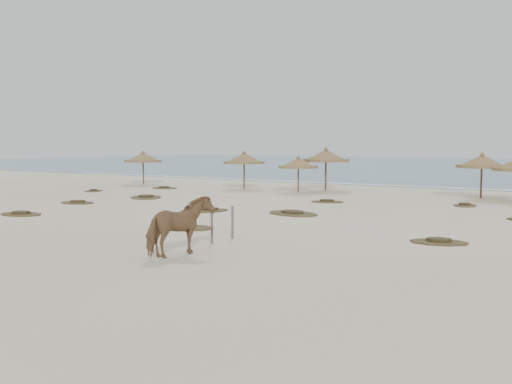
% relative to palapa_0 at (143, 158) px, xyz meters
% --- Properties ---
extents(ground, '(160.00, 160.00, 0.00)m').
position_rel_palapa_0_xyz_m(ground, '(16.61, -16.46, -2.12)').
color(ground, beige).
rests_on(ground, ground).
extents(ocean, '(200.00, 100.00, 0.01)m').
position_rel_palapa_0_xyz_m(ocean, '(16.61, 58.54, -2.12)').
color(ocean, navy).
rests_on(ocean, ground).
extents(foam_line, '(70.00, 0.60, 0.01)m').
position_rel_palapa_0_xyz_m(foam_line, '(16.61, 9.54, -2.12)').
color(foam_line, white).
rests_on(foam_line, ground).
extents(palapa_0, '(3.58, 3.58, 2.73)m').
position_rel_palapa_0_xyz_m(palapa_0, '(0.00, 0.00, 0.00)').
color(palapa_0, brown).
rests_on(palapa_0, ground).
extents(palapa_1, '(3.89, 3.89, 2.78)m').
position_rel_palapa_0_xyz_m(palapa_1, '(9.36, 0.66, 0.04)').
color(palapa_1, brown).
rests_on(palapa_1, ground).
extents(palapa_2, '(4.02, 4.02, 3.04)m').
position_rel_palapa_0_xyz_m(palapa_2, '(14.77, 2.87, 0.24)').
color(palapa_2, brown).
rests_on(palapa_2, ground).
extents(palapa_3, '(3.10, 3.10, 2.47)m').
position_rel_palapa_0_xyz_m(palapa_3, '(14.02, 0.30, -0.20)').
color(palapa_3, brown).
rests_on(palapa_3, ground).
extents(palapa_4, '(3.81, 3.81, 2.77)m').
position_rel_palapa_0_xyz_m(palapa_4, '(25.19, 2.44, 0.03)').
color(palapa_4, brown).
rests_on(palapa_4, ground).
extents(horse, '(1.23, 2.14, 1.71)m').
position_rel_palapa_0_xyz_m(horse, '(22.00, -20.74, -1.27)').
color(horse, brown).
rests_on(horse, ground).
extents(fence_post_near, '(0.11, 0.11, 1.08)m').
position_rel_palapa_0_xyz_m(fence_post_near, '(21.49, -18.61, -1.58)').
color(fence_post_near, brown).
rests_on(fence_post_near, ground).
extents(fence_post_far, '(0.10, 0.10, 1.11)m').
position_rel_palapa_0_xyz_m(fence_post_far, '(21.45, -17.43, -1.57)').
color(fence_post_far, brown).
rests_on(fence_post_far, ground).
extents(scrub_0, '(2.16, 1.47, 0.16)m').
position_rel_palapa_0_xyz_m(scrub_0, '(7.60, -12.66, -2.07)').
color(scrub_0, '#503F23').
rests_on(scrub_0, ground).
extents(scrub_1, '(3.23, 3.30, 0.16)m').
position_rel_palapa_0_xyz_m(scrub_1, '(8.42, -8.27, -2.07)').
color(scrub_1, '#503F23').
rests_on(scrub_1, ground).
extents(scrub_2, '(1.59, 2.06, 0.16)m').
position_rel_palapa_0_xyz_m(scrub_2, '(15.95, -11.60, -2.07)').
color(scrub_2, '#503F23').
rests_on(scrub_2, ground).
extents(scrub_3, '(3.08, 2.45, 0.16)m').
position_rel_palapa_0_xyz_m(scrub_3, '(19.79, -10.44, -2.07)').
color(scrub_3, '#503F23').
rests_on(scrub_3, ground).
extents(scrub_4, '(2.10, 1.65, 0.16)m').
position_rel_palapa_0_xyz_m(scrub_4, '(27.55, -14.50, -2.07)').
color(scrub_4, '#503F23').
rests_on(scrub_4, ground).
extents(scrub_6, '(2.20, 1.48, 0.16)m').
position_rel_palapa_0_xyz_m(scrub_6, '(4.34, -2.26, -2.07)').
color(scrub_6, '#503F23').
rests_on(scrub_6, ground).
extents(scrub_7, '(2.08, 1.68, 0.16)m').
position_rel_palapa_0_xyz_m(scrub_7, '(18.66, -4.69, -2.07)').
color(scrub_7, '#503F23').
rests_on(scrub_7, ground).
extents(scrub_8, '(1.24, 1.64, 0.16)m').
position_rel_palapa_0_xyz_m(scrub_8, '(2.15, -6.90, -2.07)').
color(scrub_8, '#503F23').
rests_on(scrub_8, ground).
extents(scrub_9, '(2.84, 2.36, 0.16)m').
position_rel_palapa_0_xyz_m(scrub_9, '(18.51, -16.61, -2.07)').
color(scrub_9, '#503F23').
rests_on(scrub_9, ground).
extents(scrub_10, '(1.35, 1.86, 0.16)m').
position_rel_palapa_0_xyz_m(scrub_10, '(25.47, -2.46, -2.07)').
color(scrub_10, '#503F23').
rests_on(scrub_10, ground).
extents(scrub_11, '(2.26, 1.55, 0.16)m').
position_rel_palapa_0_xyz_m(scrub_11, '(9.64, -17.47, -2.07)').
color(scrub_11, '#503F23').
rests_on(scrub_11, ground).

